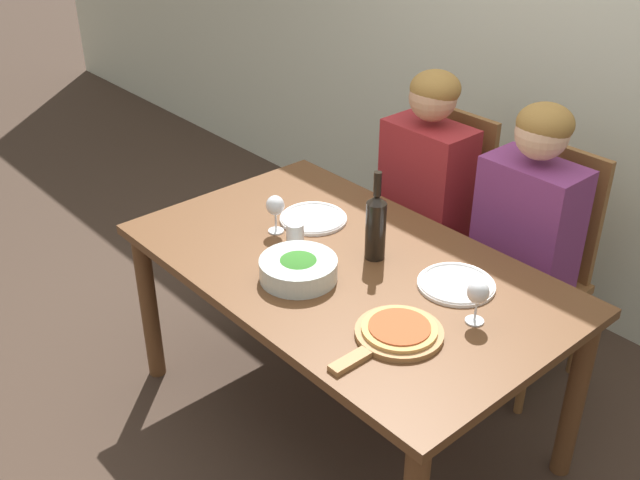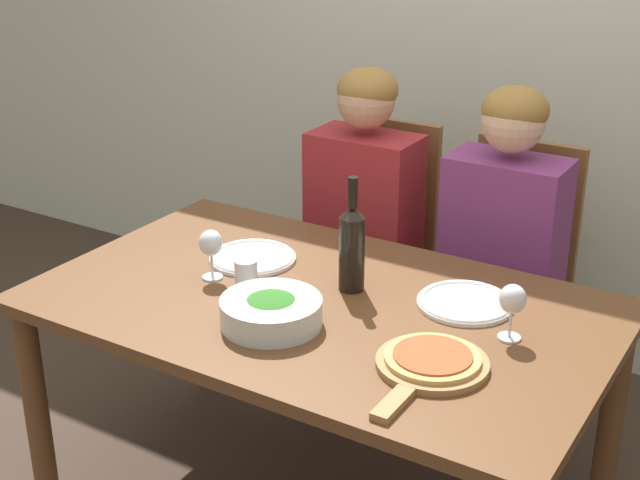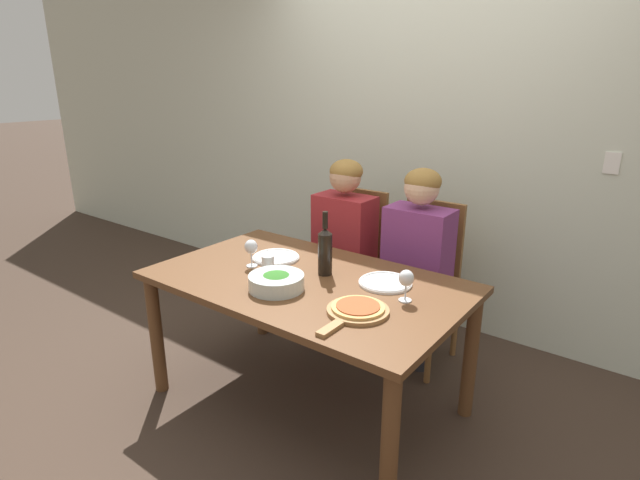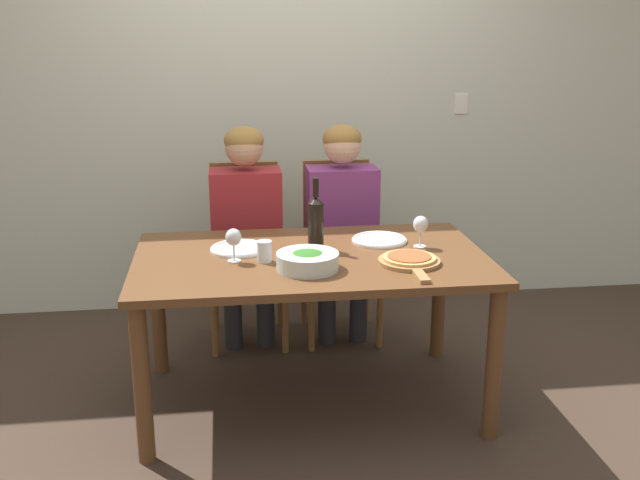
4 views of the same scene
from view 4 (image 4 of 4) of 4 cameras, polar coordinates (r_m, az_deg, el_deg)
ground_plane at (r=3.67m, az=-0.65°, el=-12.10°), size 40.00×40.00×0.00m
back_wall at (r=4.59m, az=-2.77°, el=11.41°), size 10.00×0.06×2.70m
dining_table at (r=3.41m, az=-0.69°, el=-2.69°), size 1.59×0.96×0.73m
chair_left at (r=4.21m, az=-5.62°, el=-0.66°), size 0.42×0.42×0.99m
chair_right at (r=4.26m, az=1.43°, el=-0.40°), size 0.42×0.42×0.99m
person_woman at (r=4.04m, az=-5.64°, el=1.74°), size 0.47×0.51×1.22m
person_man at (r=4.09m, az=1.71°, el=1.99°), size 0.47×0.51×1.22m
wine_bottle at (r=3.45m, az=-0.32°, el=1.44°), size 0.07×0.07×0.34m
broccoli_bowl at (r=3.19m, az=-0.96°, el=-1.60°), size 0.27×0.27×0.08m
dinner_plate_left at (r=3.48m, az=-6.20°, el=-0.64°), size 0.26×0.26×0.02m
dinner_plate_right at (r=3.60m, az=4.55°, el=0.02°), size 0.26×0.26×0.02m
pizza_on_board at (r=3.29m, az=6.86°, el=-1.57°), size 0.27×0.41×0.04m
wine_glass_left at (r=3.29m, az=-6.61°, el=0.08°), size 0.07×0.07×0.15m
wine_glass_right at (r=3.51m, az=7.67°, el=1.09°), size 0.07×0.07×0.15m
water_tumbler at (r=3.29m, az=-4.26°, el=-0.86°), size 0.07×0.07×0.09m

